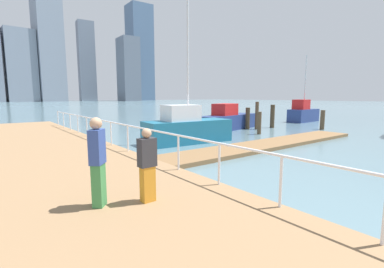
% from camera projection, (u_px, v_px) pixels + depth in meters
% --- Properties ---
extents(ground_plane, '(300.00, 300.00, 0.00)m').
position_uv_depth(ground_plane, '(130.00, 136.00, 18.29)').
color(ground_plane, slate).
extents(floating_dock, '(14.68, 2.00, 0.18)m').
position_uv_depth(floating_dock, '(265.00, 145.00, 14.27)').
color(floating_dock, olive).
rests_on(floating_dock, ground_plane).
extents(boardwalk_railing, '(0.06, 30.43, 1.08)m').
position_uv_depth(boardwalk_railing, '(163.00, 138.00, 8.90)').
color(boardwalk_railing, white).
rests_on(boardwalk_railing, boardwalk).
extents(dock_piling_0, '(0.33, 0.33, 1.53)m').
position_uv_depth(dock_piling_0, '(322.00, 120.00, 21.46)').
color(dock_piling_0, brown).
rests_on(dock_piling_0, ground_plane).
extents(dock_piling_1, '(0.36, 0.36, 1.91)m').
position_uv_depth(dock_piling_1, '(272.00, 116.00, 22.73)').
color(dock_piling_1, '#473826').
rests_on(dock_piling_1, ground_plane).
extents(dock_piling_2, '(0.28, 0.28, 2.18)m').
position_uv_depth(dock_piling_2, '(257.00, 116.00, 21.61)').
color(dock_piling_2, brown).
rests_on(dock_piling_2, ground_plane).
extents(dock_piling_3, '(0.30, 0.30, 1.81)m').
position_uv_depth(dock_piling_3, '(187.00, 123.00, 17.82)').
color(dock_piling_3, '#473826').
rests_on(dock_piling_3, ground_plane).
extents(dock_piling_4, '(0.27, 0.27, 1.55)m').
position_uv_depth(dock_piling_4, '(259.00, 123.00, 18.84)').
color(dock_piling_4, brown).
rests_on(dock_piling_4, ground_plane).
extents(dock_piling_5, '(0.35, 0.35, 1.71)m').
position_uv_depth(dock_piling_5, '(248.00, 118.00, 21.86)').
color(dock_piling_5, '#473826').
rests_on(dock_piling_5, ground_plane).
extents(moored_boat_0, '(4.20, 1.85, 6.67)m').
position_uv_depth(moored_boat_0, '(303.00, 113.00, 28.06)').
color(moored_boat_0, navy).
rests_on(moored_boat_0, ground_plane).
extents(moored_boat_3, '(6.32, 2.89, 2.04)m').
position_uv_depth(moored_boat_3, '(228.00, 120.00, 21.47)').
color(moored_boat_3, navy).
rests_on(moored_boat_3, ground_plane).
extents(moored_boat_5, '(5.15, 2.14, 7.96)m').
position_uv_depth(moored_boat_5, '(187.00, 128.00, 15.37)').
color(moored_boat_5, '#1E6B8C').
rests_on(moored_boat_5, ground_plane).
extents(pedestrian_1, '(0.37, 0.24, 1.56)m').
position_uv_depth(pedestrian_1, '(147.00, 164.00, 5.71)').
color(pedestrian_1, orange).
rests_on(pedestrian_1, boardwalk).
extents(pedestrian_2, '(0.40, 0.42, 1.81)m').
position_uv_depth(pedestrian_2, '(98.00, 160.00, 5.43)').
color(pedestrian_2, '#3F8C4C').
rests_on(pedestrian_2, boardwalk).
extents(skyline_tower_3, '(13.40, 12.33, 33.09)m').
position_uv_depth(skyline_tower_3, '(20.00, 66.00, 128.15)').
color(skyline_tower_3, gray).
rests_on(skyline_tower_3, ground_plane).
extents(skyline_tower_4, '(12.71, 12.86, 89.36)m').
position_uv_depth(skyline_tower_4, '(46.00, 8.00, 131.27)').
color(skyline_tower_4, gray).
rests_on(skyline_tower_4, ground_plane).
extents(skyline_tower_5, '(9.15, 7.30, 43.78)m').
position_uv_depth(skyline_tower_5, '(87.00, 62.00, 154.66)').
color(skyline_tower_5, slate).
rests_on(skyline_tower_5, ground_plane).
extents(skyline_tower_6, '(9.78, 12.73, 33.76)m').
position_uv_depth(skyline_tower_6, '(128.00, 70.00, 149.29)').
color(skyline_tower_6, slate).
rests_on(skyline_tower_6, ground_plane).
extents(skyline_tower_7, '(13.89, 13.15, 57.60)m').
position_uv_depth(skyline_tower_7, '(140.00, 54.00, 170.63)').
color(skyline_tower_7, slate).
rests_on(skyline_tower_7, ground_plane).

